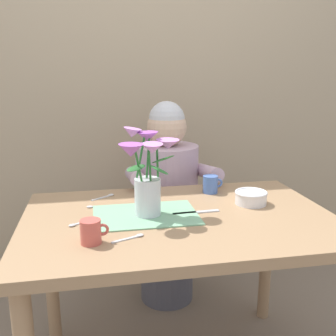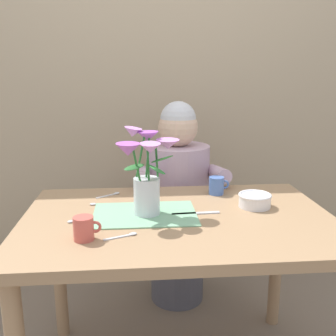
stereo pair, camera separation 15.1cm
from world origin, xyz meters
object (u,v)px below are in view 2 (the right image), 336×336
at_px(dinner_knife, 196,213).
at_px(tea_cup, 217,186).
at_px(flower_vase, 146,172).
at_px(coffee_cup, 84,228).
at_px(ceramic_bowl, 255,200).
at_px(seated_person, 178,206).

xyz_separation_m(dinner_knife, tea_cup, (0.13, 0.25, 0.04)).
height_order(flower_vase, coffee_cup, flower_vase).
bearing_deg(flower_vase, dinner_knife, -1.56).
xyz_separation_m(flower_vase, coffee_cup, (-0.21, -0.21, -0.13)).
relative_size(ceramic_bowl, tea_cup, 1.46).
relative_size(seated_person, ceramic_bowl, 8.35).
distance_m(seated_person, flower_vase, 0.71).
relative_size(seated_person, flower_vase, 3.34).
bearing_deg(coffee_cup, ceramic_bowl, 22.25).
bearing_deg(coffee_cup, seated_person, 63.57).
distance_m(seated_person, dinner_knife, 0.63).
bearing_deg(tea_cup, coffee_cup, -139.89).
height_order(dinner_knife, tea_cup, tea_cup).
bearing_deg(dinner_knife, coffee_cup, -156.06).
relative_size(flower_vase, coffee_cup, 3.65).
bearing_deg(dinner_knife, tea_cup, 58.44).
distance_m(tea_cup, coffee_cup, 0.71).
bearing_deg(ceramic_bowl, dinner_knife, -166.15).
bearing_deg(dinner_knife, flower_vase, 175.31).
xyz_separation_m(seated_person, ceramic_bowl, (0.26, -0.54, 0.21)).
height_order(ceramic_bowl, dinner_knife, ceramic_bowl).
height_order(flower_vase, ceramic_bowl, flower_vase).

